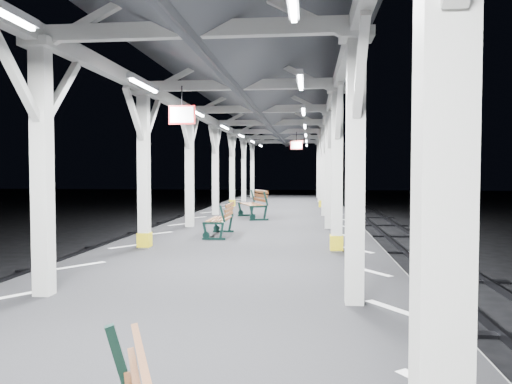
# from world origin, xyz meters

# --- Properties ---
(ground) EXTENTS (120.00, 120.00, 0.00)m
(ground) POSITION_xyz_m (0.00, 0.00, 0.00)
(ground) COLOR black
(ground) RESTS_ON ground
(platform) EXTENTS (6.00, 50.00, 1.00)m
(platform) POSITION_xyz_m (0.00, 0.00, 0.50)
(platform) COLOR black
(platform) RESTS_ON ground
(hazard_stripes_left) EXTENTS (1.00, 48.00, 0.01)m
(hazard_stripes_left) POSITION_xyz_m (-2.45, 0.00, 1.00)
(hazard_stripes_left) COLOR silver
(hazard_stripes_left) RESTS_ON platform
(hazard_stripes_right) EXTENTS (1.00, 48.00, 0.01)m
(hazard_stripes_right) POSITION_xyz_m (2.45, 0.00, 1.00)
(hazard_stripes_right) COLOR silver
(hazard_stripes_right) RESTS_ON platform
(canopy) EXTENTS (5.40, 49.00, 4.65)m
(canopy) POSITION_xyz_m (0.00, -0.02, 4.56)
(canopy) COLOR beige
(canopy) RESTS_ON platform
(bench_mid) EXTENTS (0.61, 1.55, 0.83)m
(bench_mid) POSITION_xyz_m (-0.70, 4.10, 1.44)
(bench_mid) COLOR black
(bench_mid) RESTS_ON platform
(bench_far) EXTENTS (1.23, 1.88, 0.96)m
(bench_far) POSITION_xyz_m (-0.39, 8.84, 1.51)
(bench_far) COLOR black
(bench_far) RESTS_ON platform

